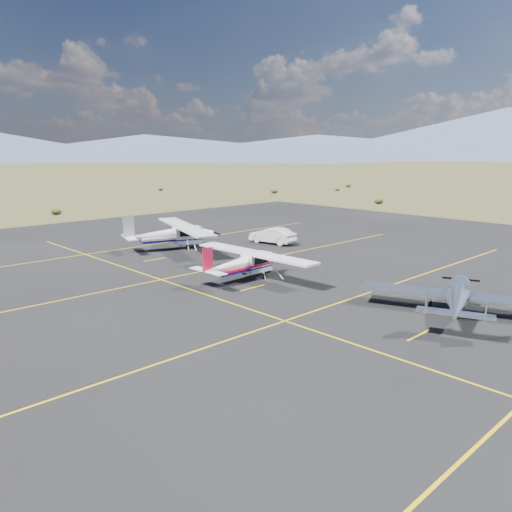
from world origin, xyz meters
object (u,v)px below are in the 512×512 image
aircraft_plain (172,234)px  aircraft_low_wing (458,296)px  aircraft_cessna (244,263)px  sedan (273,235)px

aircraft_plain → aircraft_low_wing: bearing=-70.2°
aircraft_cessna → sedan: size_ratio=2.28×
aircraft_low_wing → sedan: (7.43, 20.48, -0.32)m
aircraft_low_wing → aircraft_plain: (-0.61, 24.48, 0.26)m
aircraft_cessna → sedan: (10.41, 7.69, -0.39)m
aircraft_cessna → aircraft_plain: size_ratio=0.86×
aircraft_low_wing → aircraft_cessna: 13.14m
aircraft_low_wing → sedan: aircraft_low_wing is taller
aircraft_low_wing → aircraft_cessna: size_ratio=0.99×
aircraft_cessna → aircraft_plain: bearing=76.6°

